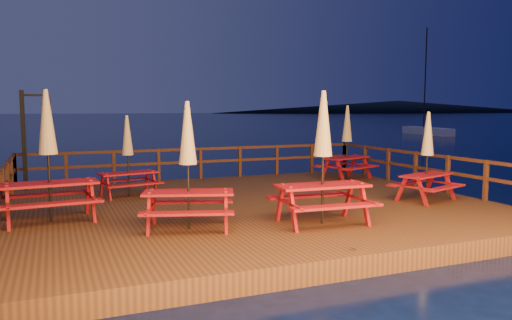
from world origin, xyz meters
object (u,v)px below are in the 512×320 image
object	(u,v)px
picnic_table_0	(323,155)
picnic_table_1	(347,141)
lamp_post	(29,131)
sailboat	(427,131)
picnic_table_2	(128,155)

from	to	relation	value
picnic_table_0	picnic_table_1	distance (m)	7.00
lamp_post	picnic_table_0	world-z (taller)	lamp_post
sailboat	picnic_table_2	size ratio (longest dim) A/B	5.09
sailboat	picnic_table_0	world-z (taller)	sailboat
lamp_post	picnic_table_2	distance (m)	3.49
picnic_table_1	sailboat	bearing A→B (deg)	25.68
picnic_table_1	picnic_table_2	size ratio (longest dim) A/B	1.13
sailboat	picnic_table_0	size ratio (longest dim) A/B	4.07
sailboat	picnic_table_0	distance (m)	46.17
picnic_table_2	lamp_post	bearing A→B (deg)	125.96
sailboat	picnic_table_1	distance (m)	39.24
sailboat	picnic_table_2	bearing A→B (deg)	-133.61
sailboat	picnic_table_2	world-z (taller)	sailboat
lamp_post	picnic_table_0	xyz separation A→B (m)	(5.93, -7.24, -0.32)
lamp_post	picnic_table_1	distance (m)	10.25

